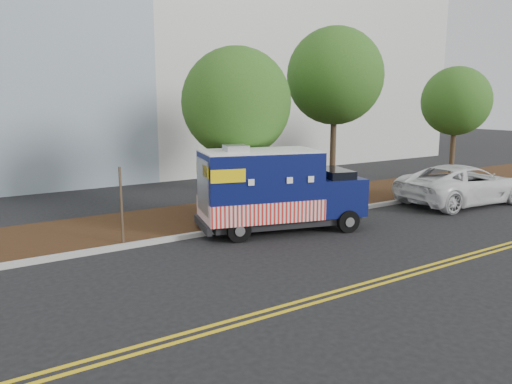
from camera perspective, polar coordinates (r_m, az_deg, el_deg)
ground at (r=15.37m, az=-0.60°, el=-5.69°), size 120.00×120.00×0.00m
curb at (r=16.50m, az=-3.24°, el=-4.30°), size 120.00×0.18×0.15m
mulch_strip at (r=18.30m, az=-6.54°, el=-2.86°), size 120.00×4.00×0.15m
centerline_near at (r=12.06m, az=11.10°, el=-10.52°), size 120.00×0.10×0.01m
centerline_far at (r=11.90m, az=11.95°, el=-10.85°), size 120.00×0.10×0.01m
tree_b at (r=18.15m, az=-2.25°, el=10.16°), size 3.95×3.95×6.16m
tree_c at (r=21.88m, az=9.01°, el=12.93°), size 4.09×4.09×7.31m
tree_d at (r=28.15m, az=21.88°, el=9.61°), size 3.53×3.53×5.97m
sign_post at (r=15.00m, az=-15.12°, el=-1.74°), size 0.06×0.06×2.40m
food_truck at (r=16.31m, az=2.04°, el=-0.03°), size 5.79×3.35×2.88m
white_car at (r=22.46m, az=22.59°, el=0.81°), size 6.06×3.19×1.63m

